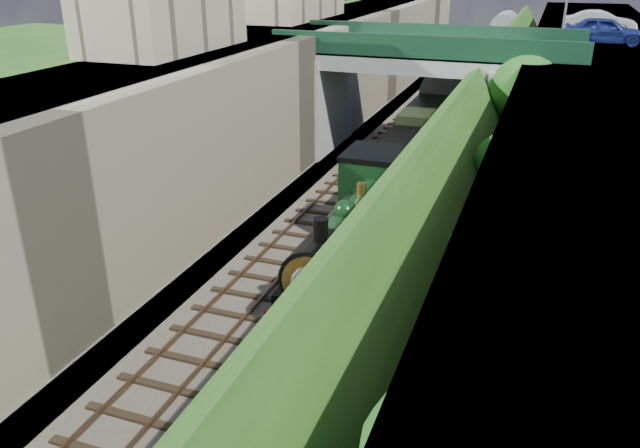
{
  "coord_description": "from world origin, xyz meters",
  "views": [
    {
      "loc": [
        6.77,
        -10.65,
        10.88
      ],
      "look_at": [
        0.0,
        7.94,
        2.34
      ],
      "focal_mm": 35.0,
      "sensor_mm": 36.0,
      "label": 1
    }
  ],
  "objects_px": {
    "tree": "(528,95)",
    "car_silver": "(600,22)",
    "road_bridge": "(435,90)",
    "tender": "(405,176)",
    "car_blue": "(605,31)",
    "locomotive": "(359,233)"
  },
  "relations": [
    {
      "from": "locomotive",
      "to": "tender",
      "type": "height_order",
      "value": "locomotive"
    },
    {
      "from": "road_bridge",
      "to": "car_silver",
      "type": "distance_m",
      "value": 13.87
    },
    {
      "from": "car_silver",
      "to": "locomotive",
      "type": "height_order",
      "value": "car_silver"
    },
    {
      "from": "car_silver",
      "to": "tender",
      "type": "bearing_deg",
      "value": 156.94
    },
    {
      "from": "car_silver",
      "to": "locomotive",
      "type": "distance_m",
      "value": 27.71
    },
    {
      "from": "tree",
      "to": "car_blue",
      "type": "height_order",
      "value": "car_blue"
    },
    {
      "from": "road_bridge",
      "to": "tender",
      "type": "bearing_deg",
      "value": -88.17
    },
    {
      "from": "tree",
      "to": "locomotive",
      "type": "height_order",
      "value": "tree"
    },
    {
      "from": "car_silver",
      "to": "tender",
      "type": "distance_m",
      "value": 21.03
    },
    {
      "from": "car_blue",
      "to": "locomotive",
      "type": "distance_m",
      "value": 22.6
    },
    {
      "from": "car_silver",
      "to": "tree",
      "type": "bearing_deg",
      "value": 166.04
    },
    {
      "from": "road_bridge",
      "to": "car_silver",
      "type": "height_order",
      "value": "car_silver"
    },
    {
      "from": "road_bridge",
      "to": "car_silver",
      "type": "bearing_deg",
      "value": 51.66
    },
    {
      "from": "road_bridge",
      "to": "locomotive",
      "type": "height_order",
      "value": "road_bridge"
    },
    {
      "from": "tree",
      "to": "car_silver",
      "type": "height_order",
      "value": "car_silver"
    },
    {
      "from": "car_silver",
      "to": "road_bridge",
      "type": "bearing_deg",
      "value": 142.24
    },
    {
      "from": "tree",
      "to": "car_blue",
      "type": "distance_m",
      "value": 8.78
    },
    {
      "from": "locomotive",
      "to": "car_silver",
      "type": "bearing_deg",
      "value": 72.58
    },
    {
      "from": "road_bridge",
      "to": "tree",
      "type": "distance_m",
      "value": 5.65
    },
    {
      "from": "road_bridge",
      "to": "tender",
      "type": "height_order",
      "value": "road_bridge"
    },
    {
      "from": "tender",
      "to": "road_bridge",
      "type": "bearing_deg",
      "value": 91.83
    },
    {
      "from": "tree",
      "to": "locomotive",
      "type": "bearing_deg",
      "value": -110.33
    }
  ]
}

